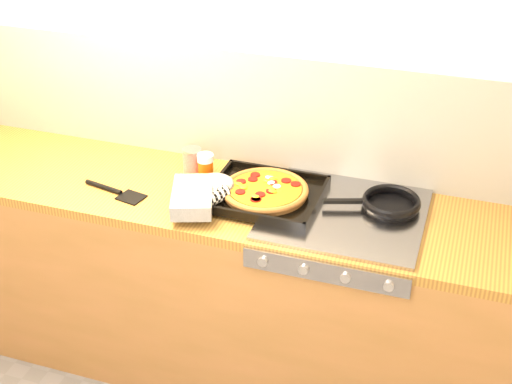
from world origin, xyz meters
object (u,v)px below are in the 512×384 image
(tomato_can, at_px, (192,161))
(pizza_on_tray, at_px, (246,192))
(juice_glass, at_px, (206,167))
(frying_pan, at_px, (390,203))

(tomato_can, bearing_deg, pizza_on_tray, -27.61)
(tomato_can, distance_m, juice_glass, 0.07)
(pizza_on_tray, bearing_deg, juice_glass, 150.19)
(tomato_can, relative_size, juice_glass, 1.02)
(pizza_on_tray, height_order, frying_pan, pizza_on_tray)
(pizza_on_tray, distance_m, frying_pan, 0.56)
(frying_pan, bearing_deg, tomato_can, 177.38)
(frying_pan, height_order, tomato_can, tomato_can)
(pizza_on_tray, bearing_deg, tomato_can, 152.39)
(frying_pan, xyz_separation_m, tomato_can, (-0.83, 0.04, 0.02))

